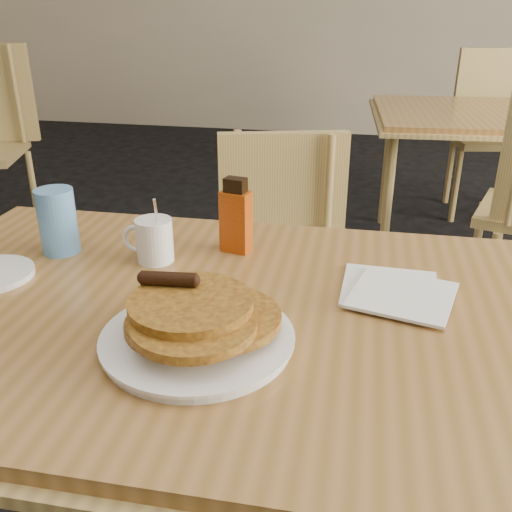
{
  "coord_description": "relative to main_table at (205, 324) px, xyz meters",
  "views": [
    {
      "loc": [
        0.2,
        -0.8,
        1.25
      ],
      "look_at": [
        0.03,
        0.03,
        0.86
      ],
      "focal_mm": 40.0,
      "sensor_mm": 36.0,
      "label": 1
    }
  ],
  "objects": [
    {
      "name": "coffee_mug",
      "position": [
        -0.15,
        0.16,
        0.09
      ],
      "size": [
        0.11,
        0.08,
        0.14
      ],
      "rotation": [
        0.0,
        0.0,
        -0.36
      ],
      "color": "white",
      "rests_on": "main_table"
    },
    {
      "name": "syrup_bottle",
      "position": [
        -0.0,
        0.24,
        0.12
      ],
      "size": [
        0.07,
        0.05,
        0.16
      ],
      "rotation": [
        0.0,
        0.0,
        -0.22
      ],
      "color": "maroon",
      "rests_on": "main_table"
    },
    {
      "name": "main_table",
      "position": [
        0.0,
        0.0,
        0.0
      ],
      "size": [
        1.3,
        0.89,
        0.75
      ],
      "rotation": [
        0.0,
        0.0,
        0.02
      ],
      "color": "olive",
      "rests_on": "floor"
    },
    {
      "name": "pancake_plate",
      "position": [
        0.03,
        -0.12,
        0.07
      ],
      "size": [
        0.31,
        0.31,
        0.1
      ],
      "rotation": [
        0.0,
        0.0,
        -0.34
      ],
      "color": "white",
      "rests_on": "main_table"
    },
    {
      "name": "chair_main_far",
      "position": [
        0.01,
        0.74,
        -0.18
      ],
      "size": [
        0.49,
        0.5,
        0.88
      ],
      "rotation": [
        0.0,
        0.0,
        0.28
      ],
      "color": "tan",
      "rests_on": "floor"
    },
    {
      "name": "napkin_stack",
      "position": [
        0.33,
        0.11,
        0.05
      ],
      "size": [
        0.22,
        0.23,
        0.01
      ],
      "rotation": [
        0.0,
        0.0,
        -0.03
      ],
      "color": "white",
      "rests_on": "main_table"
    },
    {
      "name": "chair_neighbor_far",
      "position": [
        0.96,
        2.87,
        -0.12
      ],
      "size": [
        0.52,
        0.52,
        0.98
      ],
      "rotation": [
        0.0,
        0.0,
        0.19
      ],
      "color": "tan",
      "rests_on": "floor"
    },
    {
      "name": "blue_tumbler",
      "position": [
        -0.37,
        0.16,
        0.11
      ],
      "size": [
        0.1,
        0.1,
        0.14
      ],
      "primitive_type": "cylinder",
      "rotation": [
        0.0,
        0.0,
        0.38
      ],
      "color": "#5893D0",
      "rests_on": "main_table"
    }
  ]
}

